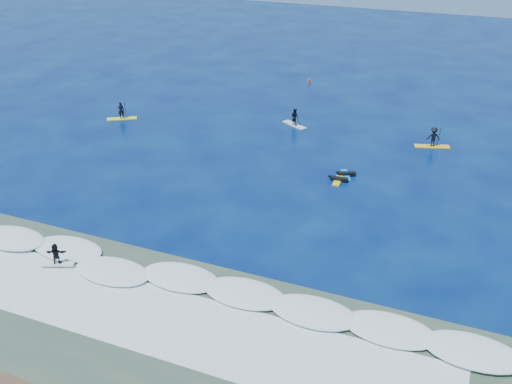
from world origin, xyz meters
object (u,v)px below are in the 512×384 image
at_px(prone_paddler_near, 338,179).
at_px(marker_buoy, 309,81).
at_px(sup_paddler_right, 433,138).
at_px(prone_paddler_far, 346,174).
at_px(wave_surfer, 56,255).
at_px(sup_paddler_left, 121,113).
at_px(sup_paddler_center, 295,118).

relative_size(prone_paddler_near, marker_buoy, 2.88).
xyz_separation_m(sup_paddler_right, marker_buoy, (-15.59, 13.71, -0.52)).
bearing_deg(prone_paddler_far, wave_surfer, 121.98).
bearing_deg(sup_paddler_left, prone_paddler_near, -44.06).
relative_size(prone_paddler_far, wave_surfer, 1.01).
height_order(prone_paddler_far, wave_surfer, wave_surfer).
distance_m(sup_paddler_left, sup_paddler_right, 29.48).
bearing_deg(prone_paddler_far, sup_paddler_center, 16.27).
distance_m(wave_surfer, marker_buoy, 40.75).
bearing_deg(sup_paddler_center, wave_surfer, -71.07).
bearing_deg(sup_paddler_right, prone_paddler_far, -141.15).
height_order(sup_paddler_center, prone_paddler_far, sup_paddler_center).
bearing_deg(sup_paddler_center, prone_paddler_far, -20.01).
bearing_deg(prone_paddler_near, prone_paddler_far, -20.66).
bearing_deg(wave_surfer, prone_paddler_far, 32.22).
relative_size(sup_paddler_left, sup_paddler_center, 1.03).
relative_size(sup_paddler_right, prone_paddler_near, 1.53).
height_order(sup_paddler_right, prone_paddler_far, sup_paddler_right).
bearing_deg(wave_surfer, sup_paddler_right, 32.67).
bearing_deg(marker_buoy, prone_paddler_far, -65.75).
xyz_separation_m(sup_paddler_center, prone_paddler_far, (7.25, -8.85, -0.59)).
xyz_separation_m(sup_paddler_center, marker_buoy, (-2.74, 13.32, -0.42)).
xyz_separation_m(prone_paddler_near, wave_surfer, (-12.60, -17.38, 0.67)).
xyz_separation_m(sup_paddler_left, prone_paddler_near, (23.21, -5.17, -0.49)).
relative_size(sup_paddler_center, prone_paddler_near, 1.36).
xyz_separation_m(sup_paddler_left, wave_surfer, (10.62, -22.54, 0.18)).
distance_m(sup_paddler_center, prone_paddler_far, 11.45).
bearing_deg(sup_paddler_center, sup_paddler_left, -132.97).
relative_size(sup_paddler_right, prone_paddler_far, 1.51).
distance_m(sup_paddler_right, prone_paddler_near, 11.27).
height_order(sup_paddler_center, wave_surfer, sup_paddler_center).
height_order(sup_paddler_right, wave_surfer, sup_paddler_right).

